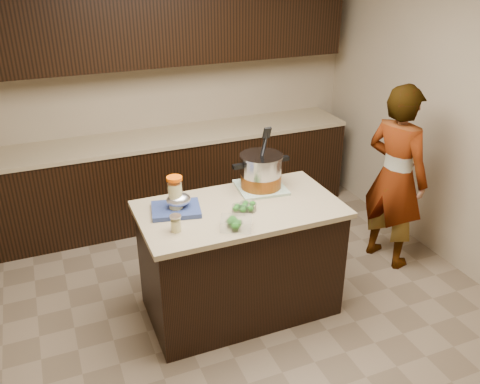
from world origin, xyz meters
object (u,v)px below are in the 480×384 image
Objects in this scene: stock_pot at (261,173)px; person at (395,177)px; island at (240,259)px; lemonade_pitcher at (175,196)px.

stock_pot is 1.26m from person.
island is at bearing -141.65° from stock_pot.
lemonade_pitcher is (-0.44, 0.10, 0.57)m from island.
person reaches higher than lemonade_pitcher.
person is at bearing 1.53° from lemonade_pitcher.
stock_pot is 0.29× the size of person.
lemonade_pitcher is at bearing 166.80° from island.
stock_pot is (0.27, 0.22, 0.58)m from island.
island is 1.56m from person.
person is at bearing 5.94° from island.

